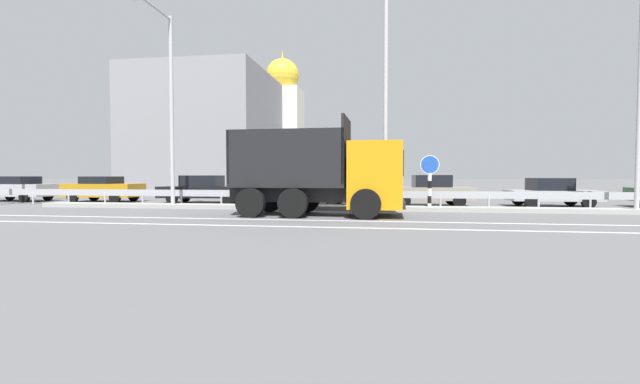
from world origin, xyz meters
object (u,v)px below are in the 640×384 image
parked_car_1 (104,189)px  parked_car_2 (204,189)px  street_lamp_2 (385,84)px  parked_car_5 (551,192)px  dump_truck (339,179)px  parked_car_3 (308,191)px  church_tower (283,127)px  street_lamp_1 (169,100)px  parked_car_0 (17,188)px  parked_car_4 (429,191)px  median_road_sign (430,181)px

parked_car_1 → parked_car_2: 6.00m
street_lamp_2 → parked_car_5: 9.69m
dump_truck → parked_car_3: size_ratio=1.33×
parked_car_3 → church_tower: bearing=22.3°
dump_truck → parked_car_1: size_ratio=1.59×
street_lamp_1 → parked_car_5: street_lamp_1 is taller
street_lamp_2 → parked_car_0: (-20.96, 3.37, -4.60)m
parked_car_3 → parked_car_4: 6.01m
dump_truck → parked_car_4: bearing=146.8°
dump_truck → street_lamp_1: (-7.94, 2.35, 3.53)m
parked_car_5 → church_tower: (-17.68, 18.88, 5.53)m
parked_car_2 → parked_car_1: bearing=-94.7°
street_lamp_2 → parked_car_1: bearing=167.3°
parked_car_4 → parked_car_2: bearing=84.2°
street_lamp_1 → parked_car_4: street_lamp_1 is taller
parked_car_1 → parked_car_3: parked_car_1 is taller
parked_car_2 → median_road_sign: bearing=69.9°
median_road_sign → parked_car_5: (5.94, 3.35, -0.56)m
dump_truck → median_road_sign: size_ratio=2.75×
median_road_sign → parked_car_0: 23.06m
parked_car_2 → parked_car_5: 17.37m
dump_truck → parked_car_1: 15.22m
dump_truck → median_road_sign: (3.50, 2.64, -0.10)m
street_lamp_1 → church_tower: size_ratio=0.64×
parked_car_0 → parked_car_4: 23.10m
parked_car_1 → parked_car_3: size_ratio=0.84×
parked_car_2 → church_tower: (-0.31, 18.88, 5.48)m
parked_car_0 → church_tower: (11.07, 18.92, 5.48)m
parked_car_5 → parked_car_2: bearing=-90.9°
median_road_sign → parked_car_3: median_road_sign is taller
parked_car_0 → parked_car_5: size_ratio=1.10×
street_lamp_1 → street_lamp_2: size_ratio=0.90×
parked_car_0 → parked_car_5: parked_car_0 is taller
dump_truck → street_lamp_1: bearing=-105.6°
street_lamp_2 → parked_car_3: street_lamp_2 is taller
street_lamp_1 → parked_car_1: 8.18m
dump_truck → parked_car_2: 9.96m
parked_car_2 → parked_car_3: parked_car_2 is taller
parked_car_0 → parked_car_3: bearing=-87.8°
street_lamp_1 → parked_car_4: (11.73, 3.25, -4.13)m
street_lamp_1 → street_lamp_2: 9.60m
dump_truck → median_road_sign: bearing=127.9°
dump_truck → street_lamp_1: size_ratio=0.74×
median_road_sign → parked_car_5: bearing=29.4°
parked_car_1 → parked_car_2: (6.00, -0.09, -0.00)m
parked_car_3 → parked_car_1: bearing=93.1°
median_road_sign → street_lamp_1: 12.01m
street_lamp_1 → parked_car_3: size_ratio=1.80×
parked_car_5 → street_lamp_1: bearing=-79.1°
parked_car_0 → church_tower: size_ratio=0.32×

